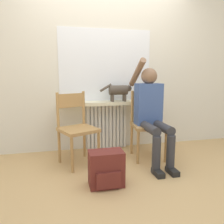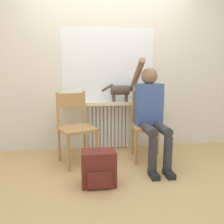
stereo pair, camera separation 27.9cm
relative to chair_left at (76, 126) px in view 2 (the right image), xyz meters
name	(u,v)px [view 2 (the right image)]	position (x,y,z in m)	size (l,w,h in m)	color
ground_plane	(121,183)	(0.49, -0.66, -0.48)	(12.00, 12.00, 0.00)	tan
wall_with_window	(108,60)	(0.49, 0.57, 0.87)	(7.00, 0.06, 2.70)	silver
radiator	(109,126)	(0.49, 0.49, -0.13)	(0.62, 0.08, 0.70)	silver
windowsill	(109,103)	(0.49, 0.41, 0.24)	(1.44, 0.26, 0.05)	beige
window_glass	(108,65)	(0.49, 0.53, 0.80)	(1.38, 0.01, 1.05)	white
chair_left	(76,126)	(0.00, 0.00, 0.00)	(0.55, 0.55, 0.92)	#B2844C
chair_right	(148,124)	(0.96, 0.00, 0.00)	(0.46, 0.46, 0.92)	#B2844C
person	(151,110)	(0.96, -0.12, 0.21)	(0.36, 1.04, 1.35)	#333338
cat	(121,91)	(0.65, 0.36, 0.43)	(0.48, 0.14, 0.26)	#4C4238
backpack	(99,168)	(0.25, -0.66, -0.30)	(0.35, 0.24, 0.37)	maroon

